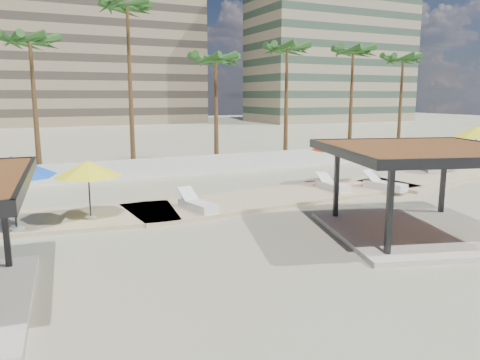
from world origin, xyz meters
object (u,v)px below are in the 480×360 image
(lounger_b, at_px, (332,186))
(lounger_d, at_px, (432,168))
(lounger_a, at_px, (197,205))
(lounger_c, at_px, (384,185))
(pavilion_central, at_px, (421,182))
(umbrella_c, at_px, (336,144))

(lounger_b, relative_size, lounger_d, 0.97)
(lounger_a, relative_size, lounger_c, 0.95)
(pavilion_central, distance_m, lounger_b, 8.02)
(pavilion_central, height_order, lounger_a, pavilion_central)
(lounger_a, distance_m, lounger_c, 10.71)
(umbrella_c, height_order, lounger_a, umbrella_c)
(umbrella_c, xyz_separation_m, lounger_a, (-9.57, -2.80, -1.99))
(lounger_b, xyz_separation_m, lounger_c, (2.59, -1.13, 0.01))
(lounger_b, bearing_deg, lounger_a, 98.08)
(umbrella_c, xyz_separation_m, lounger_c, (1.14, -2.80, -1.98))
(lounger_c, bearing_deg, pavilion_central, 131.50)
(lounger_c, bearing_deg, lounger_a, 75.09)
(lounger_b, height_order, lounger_d, lounger_d)
(lounger_b, bearing_deg, lounger_c, -113.45)
(lounger_c, bearing_deg, lounger_b, 51.48)
(pavilion_central, height_order, lounger_d, pavilion_central)
(umbrella_c, height_order, lounger_c, umbrella_c)
(umbrella_c, bearing_deg, lounger_d, 4.00)
(lounger_b, xyz_separation_m, lounger_d, (9.87, 2.26, 0.01))
(pavilion_central, relative_size, lounger_b, 3.61)
(pavilion_central, bearing_deg, lounger_a, 151.43)
(pavilion_central, relative_size, umbrella_c, 2.37)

